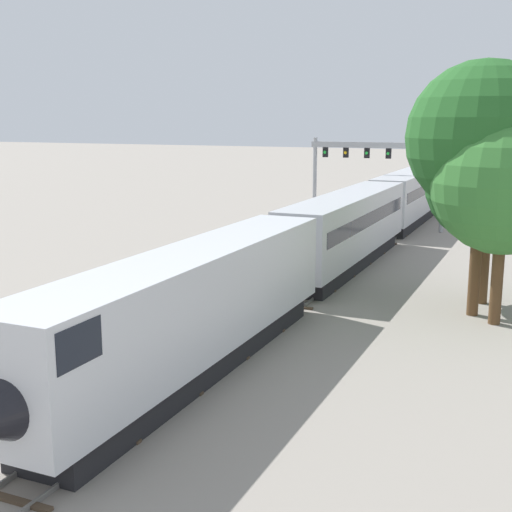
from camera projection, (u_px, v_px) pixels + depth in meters
name	position (u px, v px, depth m)	size (l,w,h in m)	color
ground_plane	(91.00, 401.00, 23.67)	(400.00, 400.00, 0.00)	gray
track_main	(435.00, 205.00, 76.71)	(2.60, 200.00, 0.16)	slate
track_near	(336.00, 227.00, 60.93)	(2.60, 160.00, 0.16)	slate
passenger_train	(445.00, 177.00, 82.13)	(3.04, 145.71, 4.80)	silver
signal_gantry	(377.00, 162.00, 59.71)	(12.10, 0.49, 7.93)	#999BA0
trackside_tree_left	(504.00, 183.00, 31.23)	(6.68, 6.68, 10.10)	brown
trackside_tree_mid	(490.00, 182.00, 34.94)	(6.56, 6.56, 9.75)	brown
trackside_tree_right	(483.00, 138.00, 32.31)	(7.34, 7.34, 12.41)	brown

